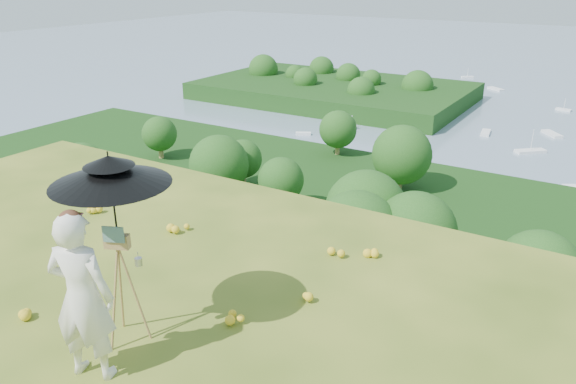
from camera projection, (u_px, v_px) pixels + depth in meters
The scene contains 9 objects.
shoreline_tier at pixel (551, 281), 77.11m from camera, with size 170.00×28.00×8.00m, color #655F50.
peninsula at pixel (334, 83), 174.37m from camera, with size 90.00×60.00×12.00m, color #14390F, non-canonical shape.
slope_trees at pixel (514, 270), 37.70m from camera, with size 110.00×50.00×6.00m, color #1A4A16, non-canonical shape.
harbor_town at pixel (559, 238), 74.71m from camera, with size 110.00×22.00×5.00m, color silver, non-canonical shape.
moored_boats at pixel (551, 120), 150.39m from camera, with size 140.00×140.00×0.70m, color white, non-canonical shape.
painter at pixel (82, 297), 5.36m from camera, with size 0.65×0.43×1.79m, color white.
field_easel at pixel (122, 283), 5.97m from camera, with size 0.53×0.53×1.39m, color #9E7D42, non-canonical shape.
sun_umbrella at pixel (113, 199), 5.65m from camera, with size 1.21×1.21×1.01m, color black, non-canonical shape.
painter_cap at pixel (69, 217), 5.05m from camera, with size 0.21×0.26×0.10m, color #CE717F, non-canonical shape.
Camera 1 is at (4.37, -1.17, 3.81)m, focal length 35.00 mm.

